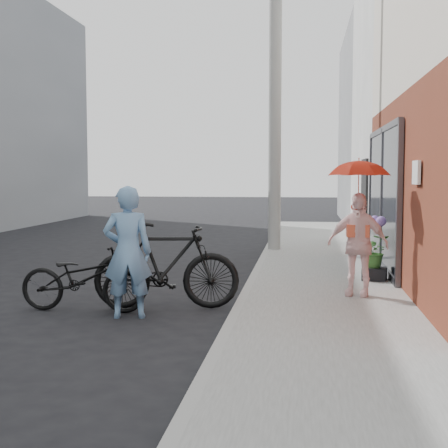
% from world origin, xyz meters
% --- Properties ---
extents(ground, '(80.00, 80.00, 0.00)m').
position_xyz_m(ground, '(0.00, 0.00, 0.00)').
color(ground, black).
rests_on(ground, ground).
extents(sidewalk, '(2.20, 24.00, 0.12)m').
position_xyz_m(sidewalk, '(2.10, 2.00, 0.06)').
color(sidewalk, gray).
rests_on(sidewalk, ground).
extents(curb, '(0.12, 24.00, 0.12)m').
position_xyz_m(curb, '(0.94, 2.00, 0.06)').
color(curb, '#9E9E99').
rests_on(curb, ground).
extents(utility_pole, '(0.28, 0.28, 7.00)m').
position_xyz_m(utility_pole, '(1.10, 6.00, 3.50)').
color(utility_pole, '#9E9E99').
rests_on(utility_pole, ground).
extents(officer, '(0.68, 0.52, 1.66)m').
position_xyz_m(officer, '(-0.42, -0.40, 0.83)').
color(officer, '#709CC8').
rests_on(officer, ground).
extents(bike_left, '(1.69, 0.61, 0.88)m').
position_xyz_m(bike_left, '(-1.10, -0.15, 0.44)').
color(bike_left, black).
rests_on(bike_left, ground).
extents(bike_right, '(2.00, 0.82, 1.17)m').
position_xyz_m(bike_right, '(-0.05, 0.16, 0.58)').
color(bike_right, black).
rests_on(bike_right, ground).
extents(kimono_woman, '(0.90, 0.56, 1.42)m').
position_xyz_m(kimono_woman, '(2.50, 0.80, 0.83)').
color(kimono_woman, '#FFD7D5').
rests_on(kimono_woman, sidewalk).
extents(parasol, '(0.83, 0.83, 0.72)m').
position_xyz_m(parasol, '(2.50, 0.80, 1.91)').
color(parasol, red).
rests_on(parasol, kimono_woman).
extents(planter, '(0.43, 0.43, 0.20)m').
position_xyz_m(planter, '(2.88, 2.12, 0.22)').
color(planter, black).
rests_on(planter, sidewalk).
extents(potted_plant, '(0.48, 0.41, 0.53)m').
position_xyz_m(potted_plant, '(2.88, 2.12, 0.58)').
color(potted_plant, '#39732E').
rests_on(potted_plant, planter).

